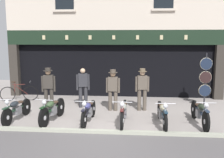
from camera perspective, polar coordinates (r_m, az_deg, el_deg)
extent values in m
cube|color=gray|center=(12.73, 0.29, -4.34)|extent=(22.57, 10.00, 0.08)
cube|color=#A6A895|center=(8.02, -2.71, -11.85)|extent=(22.57, 0.16, 0.18)
cube|color=black|center=(14.78, 1.03, 2.74)|extent=(9.72, 4.00, 2.60)
cube|color=#332D28|center=(14.03, -20.73, 1.86)|extent=(0.44, 0.36, 2.60)
cube|color=#332D28|center=(13.26, 22.73, 1.39)|extent=(0.44, 0.36, 2.60)
cube|color=black|center=(13.03, 0.49, 2.52)|extent=(9.30, 0.03, 2.18)
cube|color=black|center=(12.53, 0.34, 9.24)|extent=(10.57, 0.24, 0.70)
cube|color=#C6B789|center=(13.13, -14.94, 8.92)|extent=(0.14, 0.03, 0.21)
cube|color=#C6B789|center=(12.79, -10.03, 9.10)|extent=(0.14, 0.03, 0.21)
cube|color=#C6B789|center=(12.54, -4.91, 9.21)|extent=(0.14, 0.03, 0.20)
cube|color=#C6B789|center=(12.39, 0.38, 9.25)|extent=(0.14, 0.03, 0.19)
cube|color=#C6B789|center=(12.35, 5.70, 9.21)|extent=(0.14, 0.03, 0.20)
cube|color=#C6B789|center=(12.41, 10.94, 9.09)|extent=(0.14, 0.03, 0.21)
cube|color=#C6B789|center=(12.58, 16.13, 8.90)|extent=(0.14, 0.03, 0.21)
cube|color=beige|center=(12.84, -10.53, 14.72)|extent=(1.10, 0.12, 0.10)
cube|color=beige|center=(12.46, 11.38, 14.89)|extent=(1.10, 0.12, 0.10)
cylinder|color=black|center=(9.15, -22.36, -7.94)|extent=(0.10, 0.62, 0.62)
cylinder|color=silver|center=(9.15, -22.36, -7.94)|extent=(0.11, 0.14, 0.14)
cylinder|color=black|center=(10.31, -18.55, -5.91)|extent=(0.11, 0.62, 0.62)
cylinder|color=silver|center=(10.31, -18.55, -5.91)|extent=(0.12, 0.14, 0.14)
cube|color=#1F3827|center=(9.69, -20.37, -6.19)|extent=(0.13, 1.26, 0.07)
cube|color=slate|center=(9.71, -20.35, -6.59)|extent=(0.22, 0.33, 0.26)
ellipsoid|color=#20252B|center=(9.51, -20.90, -5.26)|extent=(0.24, 0.47, 0.20)
ellipsoid|color=#38281E|center=(9.86, -19.76, -4.83)|extent=(0.21, 0.31, 0.10)
cube|color=#1F3827|center=(9.07, -22.48, -5.95)|extent=(0.12, 0.36, 0.04)
sphere|color=silver|center=(9.08, -22.35, -4.81)|extent=(0.15, 0.15, 0.15)
cylinder|color=silver|center=(9.06, -22.38, -4.32)|extent=(0.62, 0.05, 0.02)
cylinder|color=silver|center=(9.11, -22.34, -6.13)|extent=(0.05, 0.26, 0.61)
cylinder|color=black|center=(8.62, -14.93, -8.37)|extent=(0.14, 0.68, 0.68)
cylinder|color=silver|center=(8.62, -14.93, -8.37)|extent=(0.11, 0.16, 0.15)
cylinder|color=black|center=(9.84, -11.43, -6.13)|extent=(0.15, 0.68, 0.68)
cylinder|color=silver|center=(9.84, -11.43, -6.13)|extent=(0.12, 0.16, 0.15)
cube|color=#1A391E|center=(9.19, -13.09, -6.46)|extent=(0.20, 1.28, 0.07)
cube|color=slate|center=(9.21, -13.07, -6.88)|extent=(0.23, 0.34, 0.26)
ellipsoid|color=#344A2D|center=(9.00, -13.56, -5.49)|extent=(0.26, 0.48, 0.20)
ellipsoid|color=#38281E|center=(9.37, -12.51, -5.02)|extent=(0.23, 0.32, 0.10)
cube|color=#1A391E|center=(8.53, -15.03, -6.06)|extent=(0.14, 0.37, 0.04)
sphere|color=silver|center=(8.55, -14.89, -5.05)|extent=(0.15, 0.15, 0.15)
cylinder|color=silver|center=(8.53, -14.91, -4.53)|extent=(0.62, 0.09, 0.02)
cylinder|color=silver|center=(8.58, -14.89, -6.44)|extent=(0.06, 0.26, 0.61)
cylinder|color=black|center=(8.32, -6.26, -8.99)|extent=(0.10, 0.62, 0.61)
cylinder|color=silver|center=(8.32, -6.26, -8.99)|extent=(0.11, 0.14, 0.13)
cylinder|color=black|center=(9.59, -4.29, -6.56)|extent=(0.11, 0.62, 0.61)
cylinder|color=silver|center=(9.59, -4.29, -6.56)|extent=(0.12, 0.14, 0.13)
cube|color=black|center=(8.92, -5.21, -6.95)|extent=(0.13, 1.26, 0.07)
cube|color=slate|center=(8.94, -5.20, -7.38)|extent=(0.21, 0.33, 0.26)
ellipsoid|color=navy|center=(8.71, -5.47, -5.97)|extent=(0.24, 0.47, 0.20)
ellipsoid|color=#38281E|center=(9.10, -4.88, -5.45)|extent=(0.21, 0.31, 0.10)
cube|color=black|center=(8.22, -6.29, -6.82)|extent=(0.12, 0.36, 0.04)
sphere|color=silver|center=(8.24, -6.21, -5.55)|extent=(0.15, 0.15, 0.15)
cylinder|color=silver|center=(8.22, -6.22, -5.01)|extent=(0.62, 0.05, 0.02)
cylinder|color=silver|center=(8.27, -6.22, -6.99)|extent=(0.05, 0.23, 0.62)
cylinder|color=black|center=(8.08, 2.24, -9.26)|extent=(0.09, 0.67, 0.67)
cylinder|color=silver|center=(8.08, 2.24, -9.26)|extent=(0.10, 0.15, 0.15)
cylinder|color=black|center=(9.43, 2.87, -6.65)|extent=(0.10, 0.67, 0.67)
cylinder|color=silver|center=(9.43, 2.87, -6.65)|extent=(0.11, 0.15, 0.15)
cube|color=#54201F|center=(8.72, 2.58, -7.10)|extent=(0.10, 1.29, 0.07)
cube|color=slate|center=(8.74, 2.58, -7.54)|extent=(0.21, 0.32, 0.26)
ellipsoid|color=gray|center=(8.51, 2.52, -6.11)|extent=(0.23, 0.46, 0.20)
ellipsoid|color=#38281E|center=(8.92, 2.70, -5.55)|extent=(0.21, 0.30, 0.10)
cube|color=#54201F|center=(7.98, 2.25, -6.85)|extent=(0.11, 0.36, 0.04)
sphere|color=silver|center=(8.00, 2.29, -5.72)|extent=(0.15, 0.15, 0.15)
cylinder|color=silver|center=(7.98, 2.30, -5.16)|extent=(0.62, 0.04, 0.02)
cylinder|color=silver|center=(8.04, 2.27, -7.21)|extent=(0.04, 0.26, 0.61)
cylinder|color=black|center=(8.13, 11.75, -9.43)|extent=(0.09, 0.64, 0.64)
cylinder|color=silver|center=(8.13, 11.75, -9.43)|extent=(0.10, 0.14, 0.14)
cylinder|color=black|center=(9.49, 10.52, -6.77)|extent=(0.10, 0.64, 0.64)
cylinder|color=silver|center=(9.49, 10.52, -6.77)|extent=(0.11, 0.14, 0.14)
cube|color=#1E3446|center=(8.78, 11.11, -7.25)|extent=(0.11, 1.32, 0.07)
cube|color=slate|center=(8.80, 11.09, -7.69)|extent=(0.21, 0.33, 0.26)
ellipsoid|color=tan|center=(8.56, 11.30, -6.27)|extent=(0.23, 0.47, 0.20)
ellipsoid|color=#38281E|center=(8.98, 10.92, -5.70)|extent=(0.21, 0.31, 0.10)
cube|color=#1E3446|center=(8.03, 11.82, -7.13)|extent=(0.11, 0.36, 0.04)
sphere|color=silver|center=(8.05, 11.80, -5.92)|extent=(0.15, 0.15, 0.15)
cylinder|color=silver|center=(8.03, 11.82, -5.36)|extent=(0.62, 0.04, 0.02)
cylinder|color=silver|center=(8.09, 11.77, -7.39)|extent=(0.04, 0.27, 0.61)
cylinder|color=black|center=(8.51, 20.16, -8.90)|extent=(0.09, 0.66, 0.66)
cylinder|color=silver|center=(8.51, 20.16, -8.90)|extent=(0.10, 0.15, 0.15)
cylinder|color=black|center=(9.83, 17.81, -6.44)|extent=(0.10, 0.66, 0.66)
cylinder|color=silver|center=(9.83, 17.81, -6.44)|extent=(0.11, 0.15, 0.15)
cube|color=#243349|center=(9.14, 18.94, -6.86)|extent=(0.10, 1.32, 0.07)
cube|color=slate|center=(9.15, 18.91, -7.28)|extent=(0.21, 0.32, 0.26)
ellipsoid|color=black|center=(8.93, 19.29, -5.91)|extent=(0.23, 0.47, 0.20)
ellipsoid|color=#38281E|center=(9.33, 18.58, -5.38)|extent=(0.21, 0.30, 0.10)
cube|color=#243349|center=(8.41, 20.28, -6.62)|extent=(0.11, 0.36, 0.04)
sphere|color=silver|center=(8.43, 20.22, -5.53)|extent=(0.15, 0.15, 0.15)
cylinder|color=silver|center=(8.41, 20.25, -5.00)|extent=(0.62, 0.04, 0.02)
cylinder|color=silver|center=(8.47, 20.18, -6.94)|extent=(0.04, 0.28, 0.61)
cylinder|color=#38332D|center=(10.75, -13.27, -4.30)|extent=(0.15, 0.15, 0.91)
cylinder|color=#38332D|center=(10.79, -14.43, -4.30)|extent=(0.15, 0.15, 0.91)
cube|color=#38332D|center=(10.64, -13.98, -0.59)|extent=(0.41, 0.28, 0.54)
cube|color=white|center=(10.74, -13.90, -0.15)|extent=(0.14, 0.04, 0.30)
cube|color=navy|center=(10.75, -13.88, -0.20)|extent=(0.05, 0.02, 0.28)
cylinder|color=#38332D|center=(10.61, -12.72, -1.04)|extent=(0.09, 0.09, 0.64)
cylinder|color=#38332D|center=(10.69, -15.21, -1.06)|extent=(0.09, 0.09, 0.64)
sphere|color=tan|center=(10.58, -14.06, 1.48)|extent=(0.21, 0.21, 0.21)
cylinder|color=#332D28|center=(10.58, -14.07, 1.80)|extent=(0.36, 0.36, 0.01)
cylinder|color=#332D28|center=(10.57, -14.08, 2.11)|extent=(0.22, 0.22, 0.12)
cylinder|color=#2D2D33|center=(10.91, -5.85, -3.91)|extent=(0.15, 0.15, 0.91)
cylinder|color=#2D2D33|center=(10.90, -7.01, -3.94)|extent=(0.15, 0.15, 0.91)
cube|color=#2D2D33|center=(10.77, -6.49, -0.24)|extent=(0.42, 0.31, 0.55)
cube|color=silver|center=(10.88, -6.52, 0.20)|extent=(0.14, 0.05, 0.31)
cube|color=#47234C|center=(10.89, -6.53, 0.15)|extent=(0.05, 0.02, 0.29)
cylinder|color=#2D2D33|center=(10.80, -5.24, -0.70)|extent=(0.09, 0.09, 0.66)
cylinder|color=#2D2D33|center=(10.78, -7.73, -0.75)|extent=(0.09, 0.09, 0.66)
sphere|color=tan|center=(10.72, -6.53, 1.81)|extent=(0.21, 0.21, 0.21)
cylinder|color=brown|center=(10.33, 0.81, -4.83)|extent=(0.15, 0.15, 0.83)
cylinder|color=brown|center=(10.35, -0.40, -4.79)|extent=(0.15, 0.15, 0.83)
cube|color=brown|center=(10.20, 0.20, -1.12)|extent=(0.39, 0.24, 0.57)
cube|color=silver|center=(10.30, 0.29, -0.64)|extent=(0.14, 0.03, 0.32)
cube|color=brown|center=(10.32, 0.30, -0.69)|extent=(0.05, 0.01, 0.29)
cylinder|color=brown|center=(10.18, 1.52, -1.43)|extent=(0.09, 0.09, 0.59)
cylinder|color=brown|center=(10.24, -1.10, -1.37)|extent=(0.09, 0.09, 0.59)
sphere|color=tan|center=(10.14, 0.21, 1.11)|extent=(0.21, 0.21, 0.21)
cylinder|color=#4C4238|center=(10.14, 0.21, 1.44)|extent=(0.36, 0.36, 0.01)
cylinder|color=#4C4238|center=(10.13, 0.21, 1.77)|extent=(0.22, 0.22, 0.12)
cylinder|color=brown|center=(10.44, 7.28, -4.57)|extent=(0.15, 0.15, 0.89)
cylinder|color=brown|center=(10.41, 6.08, -4.59)|extent=(0.15, 0.15, 0.89)
cube|color=brown|center=(10.29, 6.75, -0.78)|extent=(0.40, 0.27, 0.55)
cube|color=silver|center=(10.39, 6.66, -0.32)|extent=(0.14, 0.04, 0.31)
cube|color=black|center=(10.41, 6.65, -0.37)|extent=(0.05, 0.02, 0.29)
cylinder|color=brown|center=(10.34, 8.03, -1.11)|extent=(0.09, 0.09, 0.60)
cylinder|color=brown|center=(10.27, 5.45, -1.14)|extent=(0.09, 0.09, 0.60)
sphere|color=tan|center=(10.23, 6.79, 1.37)|extent=(0.21, 0.21, 0.21)
cylinder|color=brown|center=(10.23, 6.80, 1.68)|extent=(0.35, 0.35, 0.01)
cylinder|color=brown|center=(10.22, 6.80, 2.00)|extent=(0.22, 0.22, 0.11)
cylinder|color=#232328|center=(11.54, 20.04, -0.23)|extent=(0.06, 0.06, 2.29)
cylinder|color=#192338|center=(11.44, 20.24, 3.19)|extent=(0.49, 0.03, 0.49)
torus|color=beige|center=(11.45, 20.22, 3.19)|extent=(0.52, 0.04, 0.52)
cylinder|color=black|center=(11.50, 20.09, 0.35)|extent=(0.49, 0.03, 0.49)
torus|color=beige|center=(11.51, 20.07, 0.36)|extent=(0.52, 0.04, 0.52)
cylinder|color=#192338|center=(11.59, 19.95, -2.44)|extent=(0.49, 0.03, 0.49)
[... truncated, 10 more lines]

